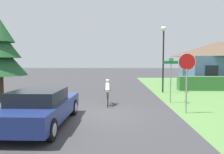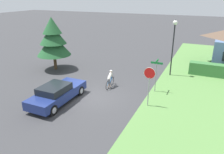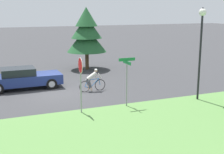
{
  "view_description": "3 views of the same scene",
  "coord_description": "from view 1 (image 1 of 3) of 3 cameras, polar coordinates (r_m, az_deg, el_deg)",
  "views": [
    {
      "loc": [
        1.06,
        -9.5,
        2.34
      ],
      "look_at": [
        0.73,
        1.54,
        1.56
      ],
      "focal_mm": 35.0,
      "sensor_mm": 36.0,
      "label": 1
    },
    {
      "loc": [
        7.29,
        -12.62,
        7.09
      ],
      "look_at": [
        0.55,
        2.39,
        0.8
      ],
      "focal_mm": 35.0,
      "sensor_mm": 36.0,
      "label": 2
    },
    {
      "loc": [
        18.1,
        -3.8,
        4.98
      ],
      "look_at": [
        1.18,
        3.16,
        0.94
      ],
      "focal_mm": 50.0,
      "sensor_mm": 36.0,
      "label": 3
    }
  ],
  "objects": [
    {
      "name": "street_lamp",
      "position": [
        16.9,
        13.3,
        8.44
      ],
      "size": [
        0.4,
        0.4,
        5.06
      ],
      "color": "black",
      "rests_on": "ground"
    },
    {
      "name": "cyclist",
      "position": [
        11.79,
        -1.15,
        -4.1
      ],
      "size": [
        0.44,
        1.71,
        1.39
      ],
      "rotation": [
        0.0,
        0.0,
        1.62
      ],
      "color": "black",
      "rests_on": "ground"
    },
    {
      "name": "stop_sign",
      "position": [
        10.31,
        18.95,
        1.62
      ],
      "size": [
        0.77,
        0.07,
        2.72
      ],
      "rotation": [
        0.0,
        0.0,
        3.1
      ],
      "color": "gray",
      "rests_on": "ground"
    },
    {
      "name": "street_name_sign",
      "position": [
        12.68,
        15.11,
        1.33
      ],
      "size": [
        0.9,
        0.9,
        2.54
      ],
      "color": "gray",
      "rests_on": "ground"
    },
    {
      "name": "cottage_house",
      "position": [
        24.52,
        26.04,
        3.46
      ],
      "size": [
        7.26,
        7.05,
        4.56
      ],
      "rotation": [
        0.0,
        0.0,
        -0.05
      ],
      "color": "slate",
      "rests_on": "ground"
    },
    {
      "name": "ground_plane",
      "position": [
        9.84,
        -4.56,
        -9.72
      ],
      "size": [
        140.0,
        140.0,
        0.0
      ],
      "primitive_type": "plane",
      "color": "#38383A"
    },
    {
      "name": "conifer_tall_near",
      "position": [
        15.45,
        -27.25,
        6.14
      ],
      "size": [
        3.24,
        3.24,
        5.1
      ],
      "color": "#4C3823",
      "rests_on": "ground"
    },
    {
      "name": "sedan_left_lane",
      "position": [
        8.42,
        -17.92,
        -7.55
      ],
      "size": [
        1.88,
        4.69,
        1.36
      ],
      "rotation": [
        0.0,
        0.0,
        1.57
      ],
      "color": "navy",
      "rests_on": "ground"
    }
  ]
}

